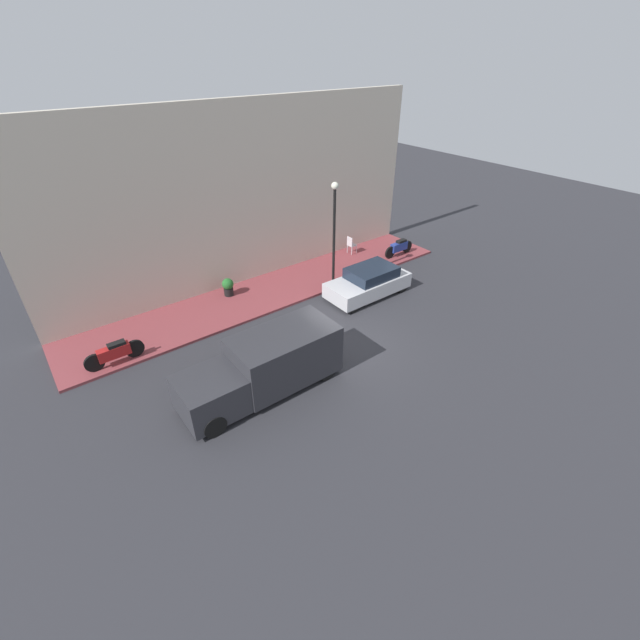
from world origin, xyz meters
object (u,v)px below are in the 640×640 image
Objects in this scene: parked_car at (369,282)px; streetlamp at (334,223)px; cafe_chair at (351,244)px; delivery_van at (263,366)px; motorcycle_red at (115,353)px; potted_plant at (228,286)px; motorcycle_blue at (399,247)px.

parked_car is 2.99m from streetlamp.
streetlamp is at bearing 126.31° from cafe_chair.
delivery_van is at bearing 124.54° from cafe_chair.
cafe_chair is at bearing -80.65° from motorcycle_red.
potted_plant is (1.97, -5.36, -0.01)m from motorcycle_red.
delivery_van is at bearing 110.40° from parked_car.
motorcycle_blue is at bearing -67.33° from delivery_van.
potted_plant is at bearing -69.85° from motorcycle_red.
motorcycle_blue and motorcycle_red have the same top height.
motorcycle_blue is (2.01, -4.05, -0.08)m from parked_car.
motorcycle_red is at bearing 110.15° from potted_plant.
streetlamp is (-0.49, 4.84, 2.52)m from motorcycle_blue.
parked_car is at bearing -152.65° from streetlamp.
streetlamp is 5.39m from potted_plant.
potted_plant is 0.87× the size of cafe_chair.
cafe_chair reaches higher than motorcycle_red.
streetlamp reaches higher than parked_car.
streetlamp is (4.12, -6.18, 2.11)m from delivery_van.
motorcycle_red is at bearing 81.10° from parked_car.
streetlamp reaches higher than motorcycle_red.
streetlamp is at bearing 27.35° from parked_car.
potted_plant is (1.59, 9.13, -0.01)m from motorcycle_blue.
motorcycle_red is at bearing 99.35° from cafe_chair.
potted_plant is at bearing 80.12° from motorcycle_blue.
parked_car is 10.56m from motorcycle_red.
parked_car reaches higher than cafe_chair.
motorcycle_blue is 5.48m from streetlamp.
delivery_van is 5.68× the size of cafe_chair.
delivery_van is 7.72m from streetlamp.
parked_car is at bearing 116.40° from motorcycle_blue.
potted_plant is at bearing 54.64° from parked_car.
delivery_van is 11.95m from motorcycle_blue.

